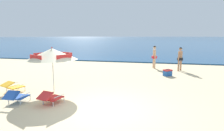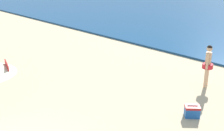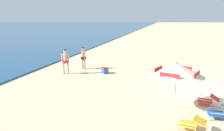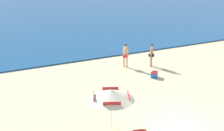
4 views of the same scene
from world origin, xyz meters
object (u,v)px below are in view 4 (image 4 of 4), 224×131
(person_standing_beside, at_px, (126,54))
(cooler_box, at_px, (154,74))
(beach_umbrella_striped_main, at_px, (111,95))
(person_standing_near_shore, at_px, (151,53))

(person_standing_beside, distance_m, cooler_box, 2.85)
(beach_umbrella_striped_main, bearing_deg, cooler_box, 40.24)
(person_standing_beside, bearing_deg, beach_umbrella_striped_main, -122.30)
(beach_umbrella_striped_main, xyz_separation_m, person_standing_near_shore, (6.30, 6.47, -0.72))
(person_standing_near_shore, bearing_deg, cooler_box, -116.51)
(person_standing_near_shore, xyz_separation_m, cooler_box, (-0.99, -1.98, -0.78))
(beach_umbrella_striped_main, bearing_deg, person_standing_near_shore, 45.78)
(beach_umbrella_striped_main, distance_m, person_standing_near_shore, 9.06)
(person_standing_near_shore, relative_size, person_standing_beside, 0.97)
(beach_umbrella_striped_main, distance_m, cooler_box, 7.12)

